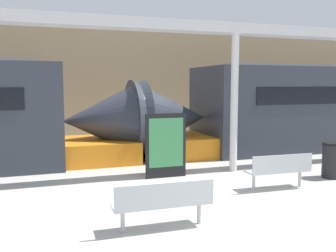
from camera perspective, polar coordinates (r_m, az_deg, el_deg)
name	(u,v)px	position (r m, az deg, el deg)	size (l,w,h in m)	color
ground_plane	(239,229)	(6.77, 10.74, -15.20)	(60.00, 60.00, 0.00)	#B2AFA8
station_wall	(112,84)	(17.53, -8.53, 6.37)	(56.00, 0.20, 5.00)	#9E8460
bench_near	(163,201)	(6.47, -0.69, -11.34)	(1.73, 0.47, 0.85)	#ADB2B7
bench_far	(280,168)	(9.24, 16.64, -6.21)	(1.58, 0.50, 0.85)	#ADB2B7
trash_bin	(333,160)	(10.89, 23.78, -4.77)	(0.55, 0.55, 0.94)	black
poster_board	(166,145)	(9.92, -0.32, -2.97)	(1.11, 0.07, 1.72)	black
support_column_near	(234,104)	(10.75, 10.07, 3.34)	(0.21, 0.21, 3.86)	silver
canopy_beam	(236,29)	(10.84, 10.28, 14.32)	(28.00, 0.60, 0.28)	#B7B7BC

